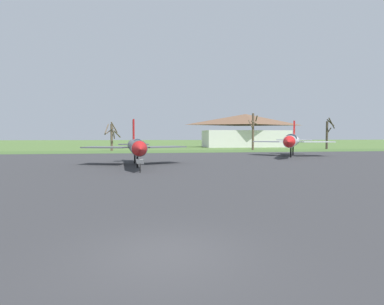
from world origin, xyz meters
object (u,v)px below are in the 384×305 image
jet_fighter_front_right (136,146)px  jet_fighter_rear_center (292,141)px  info_placard_front_right (140,164)px  visitor_building (246,131)px

jet_fighter_front_right → jet_fighter_rear_center: size_ratio=0.91×
info_placard_front_right → jet_fighter_rear_center: 28.79m
jet_fighter_rear_center → visitor_building: 45.75m
info_placard_front_right → visitor_building: size_ratio=0.05×
info_placard_front_right → jet_fighter_rear_center: jet_fighter_rear_center is taller
info_placard_front_right → jet_fighter_rear_center: size_ratio=0.07×
visitor_building → info_placard_front_right: bearing=-116.1°
visitor_building → jet_fighter_rear_center: bearing=-100.8°
jet_fighter_rear_center → visitor_building: (8.55, 44.88, 2.37)m
jet_fighter_front_right → visitor_building: size_ratio=0.57×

